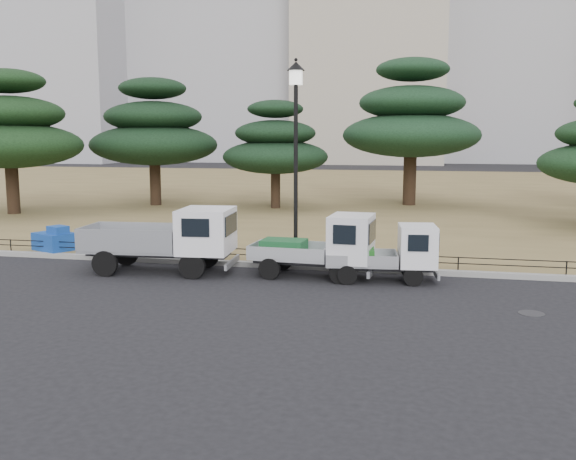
% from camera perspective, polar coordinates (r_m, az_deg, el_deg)
% --- Properties ---
extents(ground, '(220.00, 220.00, 0.00)m').
position_cam_1_polar(ground, '(17.50, -1.42, -5.15)').
color(ground, black).
extents(lawn, '(120.00, 56.00, 0.15)m').
position_cam_1_polar(lawn, '(47.47, 7.48, 3.43)').
color(lawn, olive).
rests_on(lawn, ground).
extents(curb, '(120.00, 0.25, 0.16)m').
position_cam_1_polar(curb, '(19.96, 0.37, -3.22)').
color(curb, gray).
rests_on(curb, ground).
extents(truck_large, '(4.61, 2.13, 1.96)m').
position_cam_1_polar(truck_large, '(19.60, -10.64, -0.59)').
color(truck_large, black).
rests_on(truck_large, ground).
extents(truck_kei_front, '(3.59, 1.71, 1.86)m').
position_cam_1_polar(truck_kei_front, '(18.61, 3.02, -1.43)').
color(truck_kei_front, black).
rests_on(truck_kei_front, ground).
extents(truck_kei_rear, '(3.19, 1.65, 1.60)m').
position_cam_1_polar(truck_kei_rear, '(18.37, 9.05, -2.05)').
color(truck_kei_rear, black).
rests_on(truck_kei_rear, ground).
extents(street_lamp, '(0.55, 0.55, 6.16)m').
position_cam_1_polar(street_lamp, '(19.84, 0.70, 9.01)').
color(street_lamp, black).
rests_on(street_lamp, lawn).
extents(pipe_fence, '(38.00, 0.04, 0.40)m').
position_cam_1_polar(pipe_fence, '(20.03, 0.46, -2.13)').
color(pipe_fence, black).
rests_on(pipe_fence, lawn).
extents(tarp_pile, '(1.59, 1.42, 0.87)m').
position_cam_1_polar(tarp_pile, '(23.72, -20.05, -0.86)').
color(tarp_pile, '#1648AD').
rests_on(tarp_pile, lawn).
extents(manhole, '(0.60, 0.60, 0.01)m').
position_cam_1_polar(manhole, '(16.03, 20.82, -6.94)').
color(manhole, '#2D2D30').
rests_on(manhole, ground).
extents(pine_west_far, '(7.19, 7.19, 7.26)m').
position_cam_1_polar(pine_west_far, '(35.54, -23.55, 8.07)').
color(pine_west_far, black).
rests_on(pine_west_far, lawn).
extents(pine_west_near, '(7.20, 7.20, 7.20)m').
position_cam_1_polar(pine_west_near, '(37.61, -11.84, 8.50)').
color(pine_west_near, black).
rests_on(pine_west_near, lawn).
extents(pine_center_left, '(5.78, 5.78, 5.87)m').
position_cam_1_polar(pine_center_left, '(35.25, -1.12, 7.46)').
color(pine_center_left, black).
rests_on(pine_center_left, lawn).
extents(pine_center_right, '(7.82, 7.82, 8.29)m').
position_cam_1_polar(pine_center_right, '(37.54, 10.90, 9.53)').
color(pine_center_right, black).
rests_on(pine_center_right, lawn).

